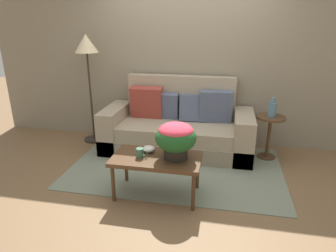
{
  "coord_description": "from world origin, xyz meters",
  "views": [
    {
      "loc": [
        0.6,
        -3.43,
        1.86
      ],
      "look_at": [
        -0.09,
        0.03,
        0.61
      ],
      "focal_mm": 32.02,
      "sensor_mm": 36.0,
      "label": 1
    }
  ],
  "objects_px": {
    "side_table": "(270,130)",
    "floor_lamp": "(87,54)",
    "table_vase": "(272,109)",
    "potted_plant": "(176,137)",
    "coffee_mug": "(140,153)",
    "couch": "(178,128)",
    "snack_bowl": "(149,149)",
    "coffee_table": "(157,161)"
  },
  "relations": [
    {
      "from": "side_table",
      "to": "floor_lamp",
      "type": "distance_m",
      "value": 2.86
    },
    {
      "from": "table_vase",
      "to": "potted_plant",
      "type": "bearing_deg",
      "value": -132.42
    },
    {
      "from": "coffee_mug",
      "to": "table_vase",
      "type": "height_order",
      "value": "table_vase"
    },
    {
      "from": "couch",
      "to": "floor_lamp",
      "type": "bearing_deg",
      "value": 176.02
    },
    {
      "from": "potted_plant",
      "to": "couch",
      "type": "bearing_deg",
      "value": 98.47
    },
    {
      "from": "snack_bowl",
      "to": "table_vase",
      "type": "xyz_separation_m",
      "value": [
        1.43,
        1.13,
        0.22
      ]
    },
    {
      "from": "side_table",
      "to": "snack_bowl",
      "type": "distance_m",
      "value": 1.83
    },
    {
      "from": "coffee_table",
      "to": "table_vase",
      "type": "bearing_deg",
      "value": 43.22
    },
    {
      "from": "potted_plant",
      "to": "table_vase",
      "type": "distance_m",
      "value": 1.65
    },
    {
      "from": "side_table",
      "to": "coffee_mug",
      "type": "relative_size",
      "value": 4.81
    },
    {
      "from": "coffee_table",
      "to": "floor_lamp",
      "type": "relative_size",
      "value": 0.58
    },
    {
      "from": "couch",
      "to": "coffee_mug",
      "type": "height_order",
      "value": "couch"
    },
    {
      "from": "coffee_mug",
      "to": "snack_bowl",
      "type": "height_order",
      "value": "coffee_mug"
    },
    {
      "from": "side_table",
      "to": "floor_lamp",
      "type": "relative_size",
      "value": 0.37
    },
    {
      "from": "snack_bowl",
      "to": "table_vase",
      "type": "height_order",
      "value": "table_vase"
    },
    {
      "from": "coffee_table",
      "to": "side_table",
      "type": "relative_size",
      "value": 1.56
    },
    {
      "from": "side_table",
      "to": "couch",
      "type": "bearing_deg",
      "value": 177.89
    },
    {
      "from": "floor_lamp",
      "to": "snack_bowl",
      "type": "xyz_separation_m",
      "value": [
        1.26,
        -1.28,
        -0.88
      ]
    },
    {
      "from": "potted_plant",
      "to": "snack_bowl",
      "type": "relative_size",
      "value": 3.11
    },
    {
      "from": "potted_plant",
      "to": "snack_bowl",
      "type": "height_order",
      "value": "potted_plant"
    },
    {
      "from": "potted_plant",
      "to": "floor_lamp",
      "type": "bearing_deg",
      "value": 139.3
    },
    {
      "from": "couch",
      "to": "coffee_mug",
      "type": "xyz_separation_m",
      "value": [
        -0.19,
        -1.33,
        0.18
      ]
    },
    {
      "from": "potted_plant",
      "to": "table_vase",
      "type": "relative_size",
      "value": 1.65
    },
    {
      "from": "potted_plant",
      "to": "snack_bowl",
      "type": "xyz_separation_m",
      "value": [
        -0.32,
        0.08,
        -0.2
      ]
    },
    {
      "from": "floor_lamp",
      "to": "table_vase",
      "type": "relative_size",
      "value": 6.34
    },
    {
      "from": "floor_lamp",
      "to": "table_vase",
      "type": "xyz_separation_m",
      "value": [
        2.7,
        -0.14,
        -0.66
      ]
    },
    {
      "from": "floor_lamp",
      "to": "coffee_mug",
      "type": "relative_size",
      "value": 13.0
    },
    {
      "from": "coffee_mug",
      "to": "snack_bowl",
      "type": "relative_size",
      "value": 0.92
    },
    {
      "from": "side_table",
      "to": "coffee_mug",
      "type": "bearing_deg",
      "value": -139.3
    },
    {
      "from": "couch",
      "to": "potted_plant",
      "type": "distance_m",
      "value": 1.33
    },
    {
      "from": "snack_bowl",
      "to": "coffee_mug",
      "type": "bearing_deg",
      "value": -110.9
    },
    {
      "from": "side_table",
      "to": "floor_lamp",
      "type": "height_order",
      "value": "floor_lamp"
    },
    {
      "from": "couch",
      "to": "potted_plant",
      "type": "xyz_separation_m",
      "value": [
        0.19,
        -1.27,
        0.36
      ]
    },
    {
      "from": "table_vase",
      "to": "snack_bowl",
      "type": "bearing_deg",
      "value": -141.67
    },
    {
      "from": "couch",
      "to": "floor_lamp",
      "type": "height_order",
      "value": "floor_lamp"
    },
    {
      "from": "snack_bowl",
      "to": "floor_lamp",
      "type": "bearing_deg",
      "value": 134.68
    },
    {
      "from": "coffee_table",
      "to": "potted_plant",
      "type": "xyz_separation_m",
      "value": [
        0.2,
        0.02,
        0.28
      ]
    },
    {
      "from": "snack_bowl",
      "to": "side_table",
      "type": "bearing_deg",
      "value": 38.4
    },
    {
      "from": "coffee_mug",
      "to": "couch",
      "type": "bearing_deg",
      "value": 81.97
    },
    {
      "from": "snack_bowl",
      "to": "table_vase",
      "type": "bearing_deg",
      "value": 38.33
    },
    {
      "from": "potted_plant",
      "to": "coffee_mug",
      "type": "bearing_deg",
      "value": -171.08
    },
    {
      "from": "coffee_table",
      "to": "coffee_mug",
      "type": "xyz_separation_m",
      "value": [
        -0.17,
        -0.04,
        0.1
      ]
    }
  ]
}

